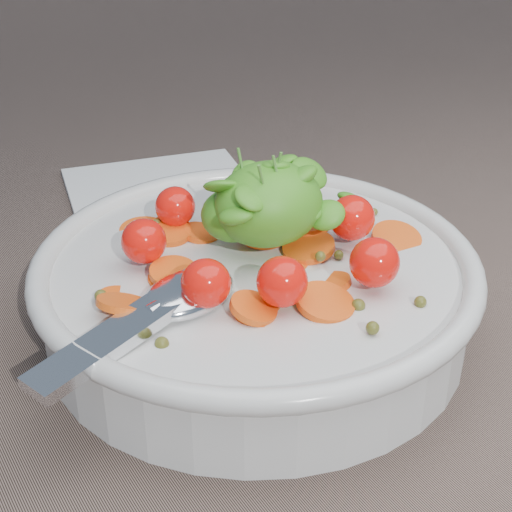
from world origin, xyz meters
TOP-DOWN VIEW (x-y plane):
  - ground at (0.00, 0.00)m, footprint 6.00×6.00m
  - bowl at (-0.03, 0.02)m, footprint 0.30×0.28m
  - napkin at (0.01, 0.24)m, footprint 0.19×0.17m

SIDE VIEW (x-z plane):
  - ground at x=0.00m, z-range 0.00..0.00m
  - napkin at x=0.01m, z-range 0.00..0.01m
  - bowl at x=-0.03m, z-range -0.03..0.09m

